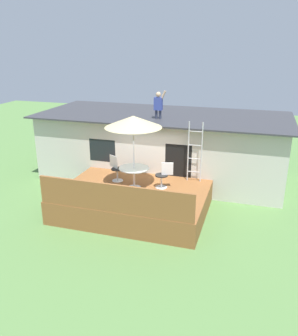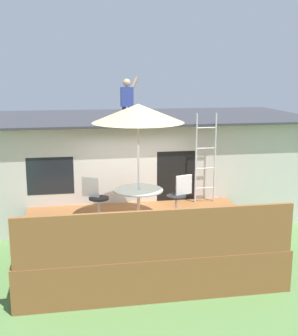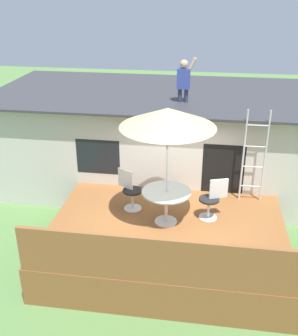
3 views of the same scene
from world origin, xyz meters
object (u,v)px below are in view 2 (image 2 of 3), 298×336
(patio_table, at_px, (139,197))
(patio_umbrella, at_px, (138,113))
(patio_chair_left, at_px, (96,198))
(patio_chair_right, at_px, (179,196))
(step_ladder, at_px, (205,158))
(person_figure, at_px, (127,96))

(patio_table, distance_m, patio_umbrella, 1.76)
(patio_umbrella, distance_m, patio_chair_left, 2.14)
(patio_umbrella, bearing_deg, patio_chair_right, 19.03)
(step_ladder, bearing_deg, patio_chair_left, -163.64)
(patio_table, bearing_deg, patio_chair_left, 150.79)
(step_ladder, height_order, person_figure, person_figure)
(patio_table, distance_m, step_ladder, 2.31)
(patio_umbrella, xyz_separation_m, patio_chair_left, (-0.87, 0.49, -1.89))
(step_ladder, bearing_deg, patio_umbrella, -145.16)
(patio_table, xyz_separation_m, person_figure, (0.11, 2.62, 1.96))
(patio_umbrella, height_order, step_ladder, patio_umbrella)
(patio_umbrella, xyz_separation_m, person_figure, (0.11, 2.62, 0.20))
(patio_umbrella, height_order, patio_chair_left, patio_umbrella)
(patio_chair_left, bearing_deg, patio_chair_right, 24.35)
(patio_umbrella, height_order, person_figure, person_figure)
(patio_chair_right, bearing_deg, patio_umbrella, -0.00)
(step_ladder, xyz_separation_m, person_figure, (-1.74, 1.33, 1.45))
(patio_chair_left, xyz_separation_m, patio_chair_right, (1.84, -0.16, 0.00))
(patio_umbrella, bearing_deg, person_figure, 87.53)
(patio_table, relative_size, step_ladder, 0.47)
(patio_table, xyz_separation_m, patio_chair_right, (0.96, 0.33, -0.13))
(person_figure, height_order, patio_chair_right, person_figure)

